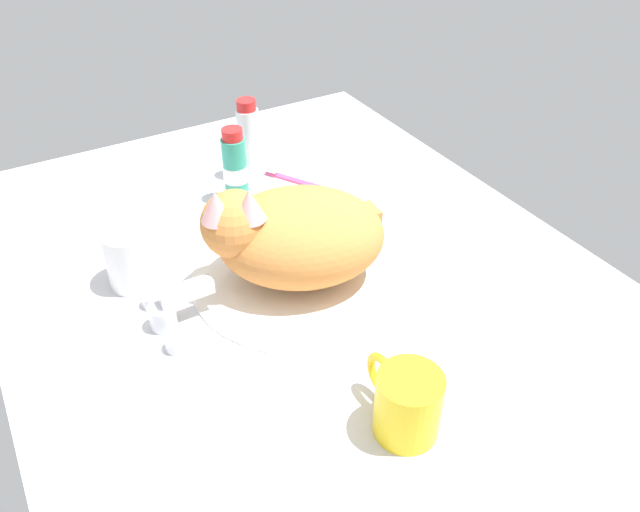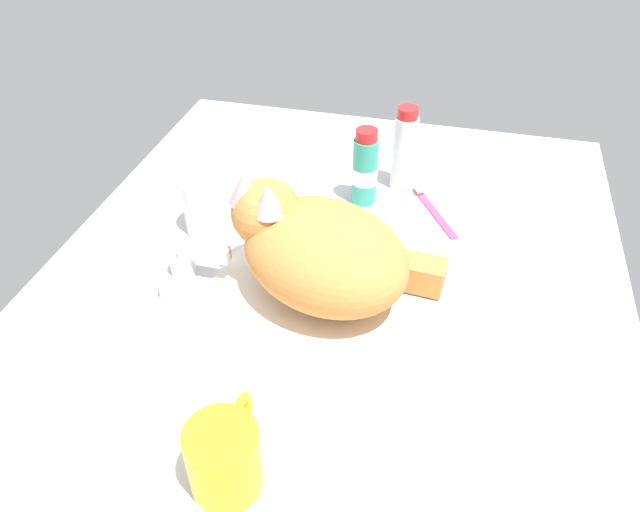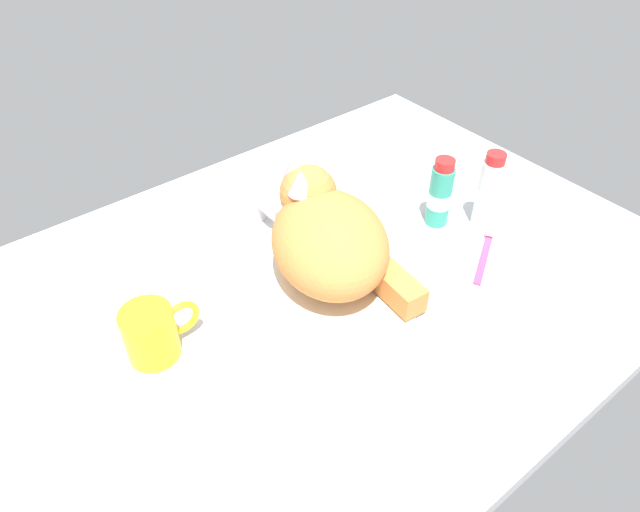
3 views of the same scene
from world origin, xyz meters
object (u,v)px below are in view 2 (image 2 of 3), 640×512
at_px(rinse_cup, 208,205).
at_px(toothbrush, 432,208).
at_px(mouthwash_bottle, 404,151).
at_px(toothpaste_bottle, 365,169).
at_px(cat, 318,248).
at_px(coffee_mug, 225,456).
at_px(faucet, 189,261).

distance_m(rinse_cup, toothbrush, 0.36).
bearing_deg(toothbrush, mouthwash_bottle, 43.78).
bearing_deg(toothbrush, toothpaste_bottle, 89.65).
distance_m(cat, toothpaste_bottle, 0.24).
distance_m(coffee_mug, toothpaste_bottle, 0.54).
xyz_separation_m(cat, rinse_cup, (0.10, 0.20, -0.03)).
relative_size(rinse_cup, toothpaste_bottle, 0.67).
bearing_deg(cat, coffee_mug, 176.39).
bearing_deg(rinse_cup, toothpaste_bottle, -58.58).
height_order(faucet, mouthwash_bottle, mouthwash_bottle).
bearing_deg(rinse_cup, faucet, -172.77).
height_order(toothpaste_bottle, mouthwash_bottle, mouthwash_bottle).
bearing_deg(faucet, toothpaste_bottle, -40.07).
distance_m(toothpaste_bottle, mouthwash_bottle, 0.08).
height_order(rinse_cup, mouthwash_bottle, mouthwash_bottle).
xyz_separation_m(coffee_mug, toothpaste_bottle, (0.54, -0.04, 0.02)).
relative_size(rinse_cup, toothbrush, 0.67).
bearing_deg(cat, toothbrush, -29.35).
height_order(cat, rinse_cup, cat).
height_order(cat, coffee_mug, cat).
relative_size(coffee_mug, toothbrush, 0.86).
distance_m(faucet, toothpaste_bottle, 0.32).
height_order(faucet, cat, cat).
relative_size(cat, coffee_mug, 2.69).
relative_size(faucet, coffee_mug, 1.09).
height_order(toothpaste_bottle, toothbrush, toothpaste_bottle).
height_order(mouthwash_bottle, toothbrush, mouthwash_bottle).
distance_m(cat, coffee_mug, 0.30).
bearing_deg(toothbrush, coffee_mug, 164.14).
relative_size(rinse_cup, mouthwash_bottle, 0.60).
bearing_deg(coffee_mug, cat, -3.61).
bearing_deg(coffee_mug, toothbrush, -15.86).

